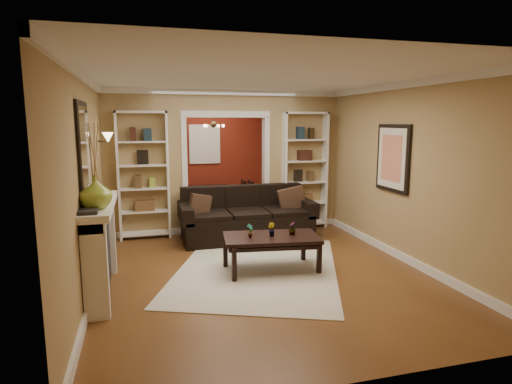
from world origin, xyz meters
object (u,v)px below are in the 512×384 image
object	(u,v)px
coffee_table	(271,253)
dining_table	(215,202)
sofa	(247,214)
bookshelf_right	(304,171)
bookshelf_left	(143,176)
fireplace	(103,248)

from	to	relation	value
coffee_table	dining_table	distance (m)	3.93
sofa	dining_table	xyz separation A→B (m)	(-0.21, 2.23, -0.18)
sofa	bookshelf_right	size ratio (longest dim) A/B	1.04
sofa	bookshelf_left	world-z (taller)	bookshelf_left
bookshelf_left	fireplace	world-z (taller)	bookshelf_left
coffee_table	bookshelf_right	world-z (taller)	bookshelf_right
dining_table	coffee_table	bearing A→B (deg)	-177.96
dining_table	bookshelf_right	bearing A→B (deg)	-137.05
fireplace	sofa	bearing A→B (deg)	40.10
bookshelf_left	fireplace	distance (m)	2.65
coffee_table	bookshelf_left	distance (m)	2.99
sofa	dining_table	size ratio (longest dim) A/B	1.45
bookshelf_right	fireplace	bearing A→B (deg)	-145.20
bookshelf_left	bookshelf_right	size ratio (longest dim) A/B	1.00
bookshelf_right	fireplace	size ratio (longest dim) A/B	1.35
sofa	dining_table	bearing A→B (deg)	95.34
coffee_table	dining_table	size ratio (longest dim) A/B	0.81
coffee_table	sofa	bearing A→B (deg)	95.21
bookshelf_right	coffee_table	bearing A→B (deg)	-121.41
bookshelf_left	bookshelf_right	xyz separation A→B (m)	(3.10, 0.00, 0.00)
sofa	fireplace	xyz separation A→B (m)	(-2.32, -1.95, 0.11)
bookshelf_right	fireplace	distance (m)	4.47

